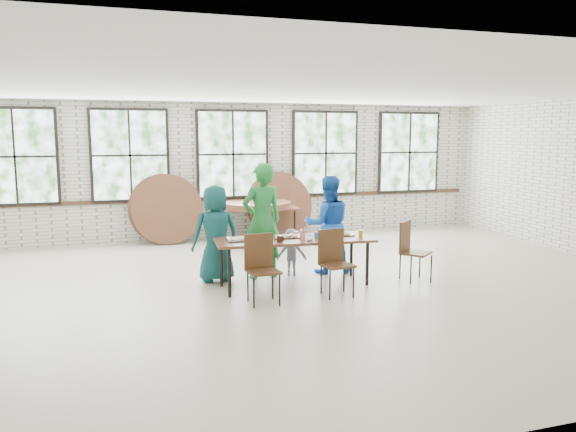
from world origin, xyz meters
name	(u,v)px	position (x,y,z in m)	size (l,w,h in m)	color
room	(233,156)	(0.00, 4.44, 1.83)	(12.00, 12.00, 12.00)	#BBB195
dining_table	(295,242)	(0.02, 0.12, 0.69)	(2.46, 0.99, 0.74)	brown
chair_near_left	(261,262)	(-0.69, -0.52, 0.56)	(0.45, 0.44, 0.95)	#4D2F19
chair_near_right	(334,257)	(0.42, -0.48, 0.56)	(0.47, 0.46, 0.95)	#4D2F19
chair_spare	(410,246)	(1.88, -0.10, 0.56)	(0.58, 0.58, 0.95)	#4D2F19
adult_teal	(216,234)	(-1.08, 0.77, 0.77)	(0.75, 0.49, 1.53)	#175857
adult_green	(262,221)	(-0.32, 0.77, 0.93)	(0.68, 0.45, 1.86)	#217E36
toddler	(291,252)	(0.18, 0.77, 0.39)	(0.50, 0.29, 0.77)	#171E48
adult_blue	(328,224)	(0.82, 0.77, 0.82)	(0.80, 0.62, 1.64)	blue
storage_table	(257,210)	(0.38, 3.83, 0.69)	(1.85, 0.88, 0.74)	brown
tabletop_clutter	(302,237)	(0.13, 0.10, 0.77)	(2.06, 0.62, 0.11)	black
round_tops_stacked	(257,205)	(0.38, 3.83, 0.80)	(1.50, 1.50, 0.13)	brown
round_tops_leaning	(224,207)	(-0.26, 4.18, 0.73)	(4.05, 0.49, 1.49)	brown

